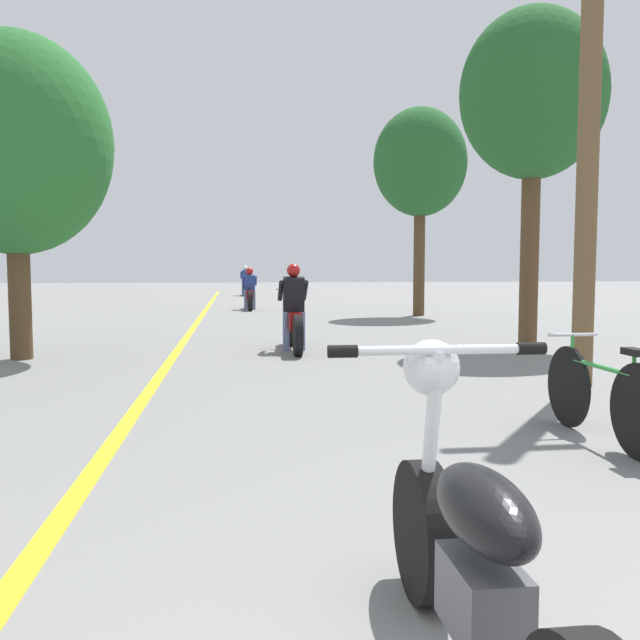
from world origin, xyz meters
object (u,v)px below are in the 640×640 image
roadside_tree_right_near (533,97)px  bicycle_parked (601,395)px  motorcycle_rider_lead (294,318)px  motorcycle_rider_far (245,284)px  roadside_tree_right_far (420,164)px  motorcycle_foreground (476,559)px  motorcycle_rider_mid (250,293)px  utility_pole (589,109)px  roadside_tree_left (15,145)px

roadside_tree_right_near → bicycle_parked: size_ratio=3.36×
motorcycle_rider_lead → bicycle_parked: size_ratio=1.22×
roadside_tree_right_near → motorcycle_rider_far: (-4.63, 21.51, -3.74)m
roadside_tree_right_far → motorcycle_foreground: bearing=-104.8°
roadside_tree_right_far → bicycle_parked: bearing=-99.6°
motorcycle_rider_mid → bicycle_parked: 17.22m
utility_pole → motorcycle_rider_mid: bearing=103.5°
roadside_tree_left → motorcycle_rider_far: bearing=80.7°
roadside_tree_right_near → bicycle_parked: 7.82m
roadside_tree_right_near → roadside_tree_right_far: (0.05, 7.36, -0.03)m
roadside_tree_right_far → motorcycle_rider_mid: bearing=144.9°
utility_pole → motorcycle_rider_lead: 5.45m
motorcycle_rider_lead → motorcycle_rider_far: (-0.48, 21.78, 0.01)m
utility_pole → motorcycle_rider_far: 25.87m
roadside_tree_left → motorcycle_rider_mid: size_ratio=2.23×
roadside_tree_left → motorcycle_rider_lead: size_ratio=2.27×
motorcycle_rider_mid → motorcycle_rider_far: (0.02, 10.84, 0.02)m
roadside_tree_right_near → motorcycle_foreground: size_ratio=3.00×
motorcycle_rider_far → bicycle_parked: bearing=-85.2°
motorcycle_rider_lead → motorcycle_foreground: bearing=-91.2°
roadside_tree_right_near → motorcycle_rider_far: roadside_tree_right_near is taller
utility_pole → motorcycle_rider_far: utility_pole is taller
motorcycle_foreground → bicycle_parked: (2.07, 2.90, -0.07)m
motorcycle_rider_far → bicycle_parked: 28.00m
roadside_tree_right_far → roadside_tree_left: bearing=-135.6°
roadside_tree_right_near → bicycle_parked: (-2.27, -6.39, -3.90)m
motorcycle_rider_far → motorcycle_foreground: bearing=-89.5°
motorcycle_foreground → motorcycle_rider_far: motorcycle_rider_far is taller
roadside_tree_left → motorcycle_rider_mid: bearing=72.5°
utility_pole → roadside_tree_right_far: (1.19, 11.35, 1.12)m
utility_pole → motorcycle_foreground: bearing=-121.2°
roadside_tree_right_far → motorcycle_foreground: 17.63m
motorcycle_rider_lead → motorcycle_rider_mid: bearing=92.6°
motorcycle_foreground → bicycle_parked: motorcycle_foreground is taller
motorcycle_rider_lead → motorcycle_rider_far: motorcycle_rider_far is taller
motorcycle_rider_mid → motorcycle_rider_far: motorcycle_rider_far is taller
roadside_tree_right_near → roadside_tree_right_far: bearing=89.6°
roadside_tree_right_near → motorcycle_rider_lead: bearing=-176.3°
utility_pole → motorcycle_rider_lead: size_ratio=2.90×
motorcycle_rider_far → motorcycle_rider_mid: bearing=-90.1°
utility_pole → motorcycle_rider_mid: utility_pole is taller
roadside_tree_right_far → motorcycle_rider_far: roadside_tree_right_far is taller
roadside_tree_right_near → roadside_tree_left: (-8.28, -0.80, -1.14)m
roadside_tree_right_far → motorcycle_rider_lead: bearing=-118.9°
bicycle_parked → utility_pole: bearing=64.7°
roadside_tree_right_near → utility_pole: bearing=-105.9°
roadside_tree_right_near → bicycle_parked: roadside_tree_right_near is taller
utility_pole → motorcycle_rider_far: (-3.49, 25.50, -2.59)m
motorcycle_rider_lead → motorcycle_rider_far: bearing=91.3°
roadside_tree_left → motorcycle_foreground: size_ratio=2.48×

